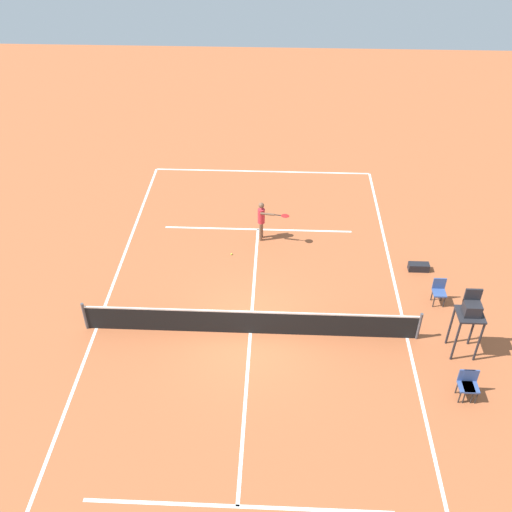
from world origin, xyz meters
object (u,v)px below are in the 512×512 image
at_px(umpire_chair, 470,313).
at_px(courtside_chair_mid, 439,290).
at_px(player_serving, 263,218).
at_px(equipment_bag, 419,267).
at_px(tennis_ball, 231,254).
at_px(courtside_chair_near, 470,384).
at_px(courtside_chair_far, 466,384).

xyz_separation_m(umpire_chair, courtside_chair_mid, (0.25, -2.32, -1.07)).
xyz_separation_m(player_serving, equipment_bag, (-5.91, 1.76, -0.86)).
bearing_deg(umpire_chair, player_serving, -42.19).
bearing_deg(umpire_chair, tennis_ball, -31.92).
height_order(courtside_chair_near, courtside_chair_far, same).
xyz_separation_m(courtside_chair_mid, courtside_chair_far, (0.09, 4.14, 0.00)).
relative_size(umpire_chair, equipment_bag, 3.17).
bearing_deg(courtside_chair_near, tennis_ball, -41.57).
distance_m(tennis_ball, equipment_bag, 7.09).
bearing_deg(umpire_chair, courtside_chair_near, 83.26).
bearing_deg(equipment_bag, courtside_chair_mid, 100.08).
relative_size(courtside_chair_near, courtside_chair_mid, 1.00).
distance_m(player_serving, courtside_chair_near, 9.92).
bearing_deg(tennis_ball, umpire_chair, 148.08).
distance_m(player_serving, courtside_chair_mid, 7.18).
bearing_deg(umpire_chair, equipment_bag, -82.15).
height_order(player_serving, equipment_bag, player_serving).
relative_size(courtside_chair_near, equipment_bag, 1.25).
relative_size(tennis_ball, courtside_chair_mid, 0.07).
xyz_separation_m(player_serving, umpire_chair, (-6.47, 5.87, 0.60)).
xyz_separation_m(tennis_ball, equipment_bag, (-7.06, 0.65, 0.12)).
bearing_deg(player_serving, courtside_chair_mid, 68.55).
distance_m(tennis_ball, courtside_chair_far, 9.83).
height_order(courtside_chair_near, courtside_chair_mid, same).
relative_size(umpire_chair, courtside_chair_far, 2.54).
relative_size(umpire_chair, courtside_chair_mid, 2.54).
bearing_deg(equipment_bag, tennis_ball, -5.22).
relative_size(courtside_chair_mid, equipment_bag, 1.25).
height_order(tennis_ball, umpire_chair, umpire_chair).
height_order(courtside_chair_far, equipment_bag, courtside_chair_far).
height_order(courtside_chair_mid, equipment_bag, courtside_chair_mid).
height_order(umpire_chair, courtside_chair_far, umpire_chair).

